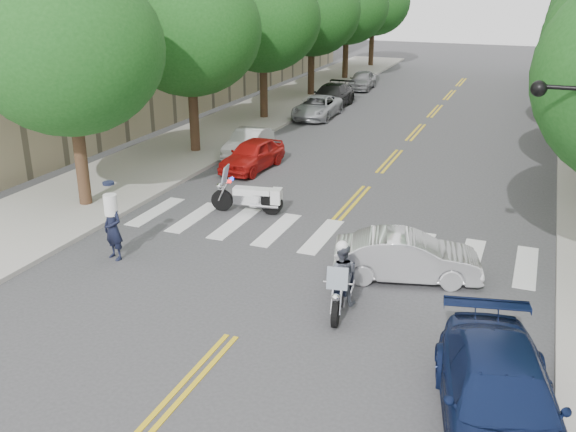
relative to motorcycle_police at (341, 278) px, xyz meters
The scene contains 18 objects.
ground 3.07m from the motorcycle_police, 131.31° to the right, with size 140.00×140.00×0.00m, color #38383A.
sidewalk_left 22.87m from the motorcycle_police, 120.08° to the left, with size 5.00×60.00×0.15m, color #9E9991.
tree_l_0 12.34m from the motorcycle_police, 160.65° to the left, with size 6.40×6.40×8.45m.
tree_l_1 16.63m from the motorcycle_police, 132.40° to the left, with size 6.40×6.40×8.45m.
tree_l_2 23.00m from the motorcycle_police, 118.53° to the left, with size 6.40×6.40×8.45m.
tree_l_3 30.16m from the motorcycle_police, 111.16° to the left, with size 6.40×6.40×8.45m.
tree_l_4 37.66m from the motorcycle_police, 106.73° to the left, with size 6.40×6.40×8.45m.
tree_l_5 45.33m from the motorcycle_police, 103.80° to the left, with size 6.40×6.40×8.45m.
motorcycle_police is the anchor object (origin of this frame).
motorcycle_parked 7.34m from the motorcycle_police, 131.93° to the left, with size 2.57×0.87×1.66m.
officer_standing 7.09m from the motorcycle_police, behind, with size 0.70×0.46×1.91m, color black.
convertible 2.57m from the motorcycle_police, 62.63° to the left, with size 1.39×3.98×1.31m, color silver.
sedan_blue 5.34m from the motorcycle_police, 40.78° to the right, with size 2.11×5.18×1.50m, color #101D45.
parked_car_a 12.56m from the motorcycle_police, 124.73° to the left, with size 1.54×3.82×1.30m, color #B51613.
parked_car_b 14.80m from the motorcycle_police, 123.91° to the left, with size 1.29×3.69×1.21m, color silver.
parked_car_c 22.75m from the motorcycle_police, 110.70° to the left, with size 2.07×4.49×1.25m, color #A3A5AA.
parked_car_d 25.93m from the motorcycle_police, 108.56° to the left, with size 1.99×4.90×1.42m, color black.
parked_car_e 32.83m from the motorcycle_police, 104.56° to the left, with size 1.57×3.90×1.33m, color gray.
Camera 1 is at (5.99, -11.54, 7.90)m, focal length 40.00 mm.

